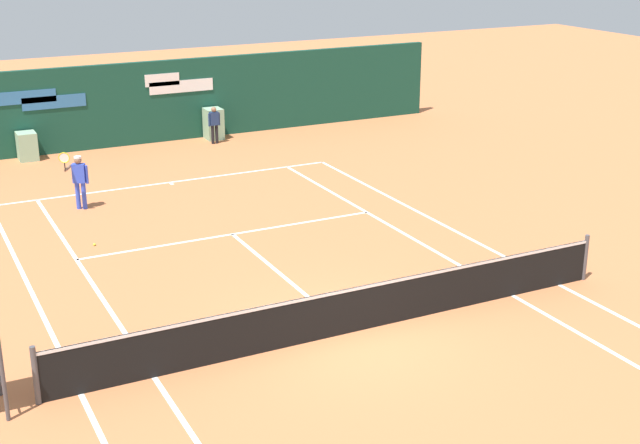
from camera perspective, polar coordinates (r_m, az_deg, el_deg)
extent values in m
plane|color=#C67042|center=(17.55, 2.01, -7.15)|extent=(80.00, 80.00, 0.00)
cube|color=white|center=(27.69, -9.69, 2.55)|extent=(10.60, 0.10, 0.01)
cube|color=white|center=(15.97, -15.23, -10.68)|extent=(0.10, 23.40, 0.01)
cube|color=white|center=(16.21, -10.69, -9.84)|extent=(0.10, 23.40, 0.01)
cube|color=white|center=(19.62, 12.35, -4.66)|extent=(0.10, 23.40, 0.01)
cube|color=white|center=(20.41, 15.21, -3.94)|extent=(0.10, 23.40, 0.01)
cube|color=white|center=(22.91, -5.69, -0.79)|extent=(8.00, 0.10, 0.01)
cube|color=white|center=(20.15, -2.37, -3.55)|extent=(0.10, 6.40, 0.01)
cube|color=white|center=(27.56, -9.59, 2.47)|extent=(0.10, 0.24, 0.01)
cylinder|color=#4C4C51|center=(15.63, -17.93, -9.43)|extent=(0.10, 0.10, 1.07)
cylinder|color=#4C4C51|center=(20.67, 16.79, -2.21)|extent=(0.10, 0.10, 1.07)
cube|color=black|center=(17.34, 2.03, -5.74)|extent=(12.00, 0.03, 0.95)
cube|color=white|center=(17.16, 2.04, -4.40)|extent=(12.00, 0.04, 0.06)
cube|color=#144233|center=(32.32, -12.69, 7.40)|extent=(25.00, 0.24, 2.94)
cube|color=white|center=(32.42, -10.18, 9.04)|extent=(1.27, 0.02, 0.44)
cube|color=white|center=(32.68, -8.95, 8.67)|extent=(2.40, 0.02, 0.44)
cube|color=#2D6BA8|center=(31.64, -16.82, 7.44)|extent=(2.14, 0.02, 0.44)
cube|color=#2D6BA8|center=(31.46, -18.44, 7.67)|extent=(1.92, 0.02, 0.44)
cube|color=#8CB793|center=(31.36, -18.43, 4.68)|extent=(0.62, 0.70, 0.95)
cube|color=#8CB793|center=(32.90, -6.91, 6.33)|extent=(0.61, 0.70, 1.14)
cylinder|color=#47474C|center=(15.15, -19.87, -9.16)|extent=(0.07, 0.07, 1.74)
cylinder|color=#47474C|center=(15.71, -19.95, -9.57)|extent=(0.04, 0.81, 0.04)
cylinder|color=blue|center=(25.57, -15.02, 1.66)|extent=(0.13, 0.13, 0.77)
cylinder|color=blue|center=(25.62, -15.40, 1.66)|extent=(0.13, 0.13, 0.77)
cube|color=blue|center=(25.41, -15.34, 3.07)|extent=(0.40, 0.33, 0.54)
sphere|color=#8C664C|center=(25.32, -15.41, 3.88)|extent=(0.21, 0.21, 0.21)
cylinder|color=white|center=(25.30, -15.43, 4.06)|extent=(0.20, 0.20, 0.06)
cylinder|color=blue|center=(25.37, -14.87, 2.99)|extent=(0.08, 0.08, 0.52)
cylinder|color=#8C664C|center=(25.17, -16.00, 3.38)|extent=(0.31, 0.50, 0.08)
cylinder|color=black|center=(24.90, -16.18, 3.46)|extent=(0.03, 0.03, 0.22)
torus|color=yellow|center=(24.84, -16.24, 4.02)|extent=(0.28, 0.16, 0.30)
cylinder|color=silver|center=(24.84, -16.24, 4.02)|extent=(0.23, 0.12, 0.26)
cylinder|color=black|center=(32.28, -6.70, 5.67)|extent=(0.11, 0.11, 0.68)
cylinder|color=black|center=(32.23, -6.96, 5.64)|extent=(0.11, 0.11, 0.68)
cube|color=navy|center=(32.13, -6.87, 6.67)|extent=(0.31, 0.18, 0.48)
sphere|color=#8C664C|center=(32.06, -6.89, 7.25)|extent=(0.19, 0.19, 0.19)
cylinder|color=navy|center=(32.20, -6.55, 6.64)|extent=(0.07, 0.07, 0.46)
cylinder|color=navy|center=(32.07, -7.18, 6.57)|extent=(0.07, 0.07, 0.46)
sphere|color=#CCE033|center=(22.71, -14.39, -1.42)|extent=(0.07, 0.07, 0.07)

